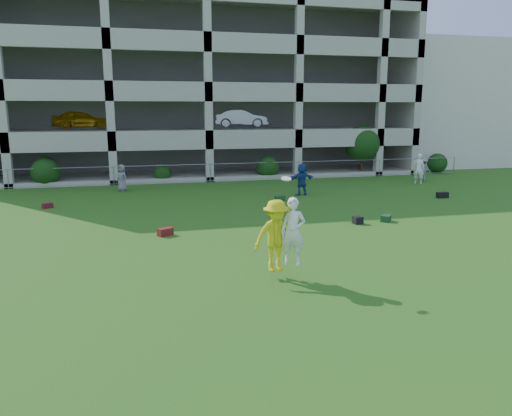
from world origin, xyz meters
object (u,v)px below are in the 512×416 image
object	(u,v)px
bystander_c	(122,178)
stucco_building	(444,105)
frisbee_contest	(280,235)
bystander_d	(302,179)
bystander_e	(419,168)
bystander_f	(423,169)
crate_d	(358,220)
parking_garage	(192,91)

from	to	relation	value
bystander_c	stucco_building	bearing A→B (deg)	68.13
bystander_c	frisbee_contest	distance (m)	17.13
stucco_building	bystander_c	size ratio (longest dim) A/B	10.38
frisbee_contest	bystander_d	bearing A→B (deg)	68.30
stucco_building	bystander_e	bearing A→B (deg)	-128.73
bystander_f	crate_d	bearing A→B (deg)	61.07
bystander_c	crate_d	xyz separation A→B (m)	(9.48, -10.85, -0.62)
bystander_d	bystander_f	xyz separation A→B (m)	(9.53, 3.29, -0.11)
crate_d	parking_garage	size ratio (longest dim) A/B	0.01
bystander_c	crate_d	world-z (taller)	bystander_c
bystander_f	stucco_building	bearing A→B (deg)	-114.61
bystander_f	frisbee_contest	distance (m)	21.77
crate_d	bystander_f	bearing A→B (deg)	47.45
bystander_e	crate_d	xyz separation A→B (m)	(-8.63, -9.47, -0.81)
bystander_f	parking_garage	world-z (taller)	parking_garage
crate_d	frisbee_contest	size ratio (longest dim) A/B	0.13
stucco_building	parking_garage	bearing A→B (deg)	-179.25
crate_d	frisbee_contest	distance (m)	7.69
stucco_building	bystander_c	distance (m)	31.01
bystander_d	bystander_e	bearing A→B (deg)	-174.42
bystander_d	bystander_f	distance (m)	10.08
bystander_d	frisbee_contest	xyz separation A→B (m)	(-5.11, -12.83, 0.38)
bystander_d	crate_d	size ratio (longest dim) A/B	4.97
bystander_e	parking_garage	xyz separation A→B (m)	(-12.65, 12.62, 5.06)
stucco_building	crate_d	size ratio (longest dim) A/B	45.71
crate_d	parking_garage	world-z (taller)	parking_garage
stucco_building	crate_d	xyz separation A→B (m)	(-18.99, -22.39, -4.85)
parking_garage	crate_d	bearing A→B (deg)	-79.69
bystander_f	parking_garage	distance (m)	18.66
stucco_building	frisbee_contest	xyz separation A→B (m)	(-24.05, -28.07, -3.75)
bystander_c	bystander_f	size ratio (longest dim) A/B	1.02
stucco_building	bystander_d	distance (m)	24.66
stucco_building	bystander_d	size ratio (longest dim) A/B	9.19
bystander_e	bystander_f	distance (m)	1.36
parking_garage	stucco_building	bearing A→B (deg)	0.75
crate_d	parking_garage	xyz separation A→B (m)	(-4.02, 22.09, 5.86)
bystander_c	parking_garage	bearing A→B (deg)	110.14
bystander_d	frisbee_contest	distance (m)	13.82
stucco_building	parking_garage	xyz separation A→B (m)	(-23.01, -0.30, 1.01)
bystander_d	frisbee_contest	bearing A→B (deg)	58.73
stucco_building	crate_d	bearing A→B (deg)	-130.31
bystander_c	crate_d	size ratio (longest dim) A/B	4.40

